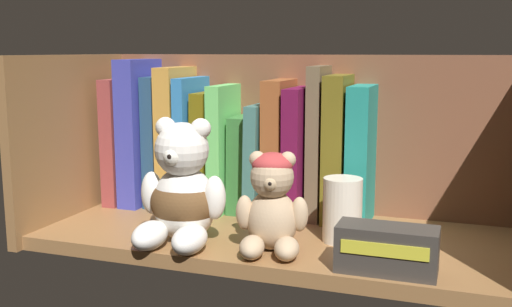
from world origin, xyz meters
The scene contains 21 objects.
shelf_board centered at (0.00, 0.00, 1.00)cm, with size 67.00×28.10×2.00cm, color olive.
shelf_back_panel centered at (0.00, 14.65, 13.79)cm, with size 69.40×1.20×27.58cm, color brown.
shelf_side_panel_left centered at (-34.30, 0.00, 13.79)cm, with size 1.60×30.50×27.58cm, color olive.
book_0 centered at (-30.74, 10.65, 12.74)cm, with size 2.53×13.96×21.47cm, color brown.
book_1 centered at (-27.23, 10.65, 14.39)cm, with size 3.52×13.96×24.78cm, color #393DA7.
book_2 centered at (-23.61, 10.65, 12.97)cm, with size 2.74×11.16×21.95cm, color navy.
book_3 centered at (-20.23, 10.65, 13.77)cm, with size 3.04×13.91×23.55cm, color gold.
book_4 centered at (-17.30, 10.65, 12.96)cm, with size 1.87×14.55×21.92cm, color #2E79BE.
book_5 centered at (-14.65, 10.65, 11.78)cm, with size 2.45×12.61×19.55cm, color #685A0F.
book_6 centered at (-11.78, 10.65, 12.38)cm, with size 2.31×12.66×20.75cm, color #69CF67.
book_7 centered at (-8.52, 10.65, 9.86)cm, with size 3.25×9.50×15.72cm, color #346F33.
book_8 centered at (-5.39, 10.65, 10.94)cm, with size 2.04×14.32×17.87cm, color #3D716B.
book_9 centered at (-2.32, 10.65, 12.87)cm, with size 3.12×12.56×21.73cm, color brown.
book_10 centered at (1.02, 10.65, 12.31)cm, with size 2.59×14.45×20.62cm, color #5E0F35.
book_11 centered at (3.86, 10.65, 13.96)cm, with size 2.12×9.68×23.93cm, color brown.
book_12 centered at (6.97, 10.65, 13.30)cm, with size 3.13×11.30×22.60cm, color brown.
book_13 centered at (10.67, 10.65, 12.55)cm, with size 3.29×11.77×21.11cm, color #1E877A.
teddy_bear_larger centered at (-10.76, -8.19, 8.79)cm, with size 12.57×13.11×17.26cm.
teddy_bear_smaller centered at (2.07, -7.86, 8.31)cm, with size 10.04×10.37×13.30cm.
pillar_candle centered at (10.04, -0.77, 6.49)cm, with size 5.40×5.40×8.99cm, color silver.
small_product_box centered at (17.48, -10.66, 4.84)cm, with size 11.91×5.28×5.67cm.
Camera 1 is at (25.81, -80.82, 28.30)cm, focal length 42.28 mm.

